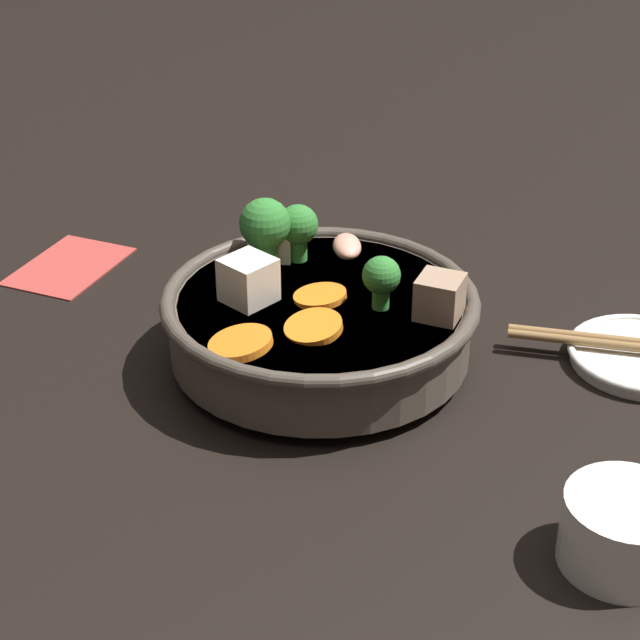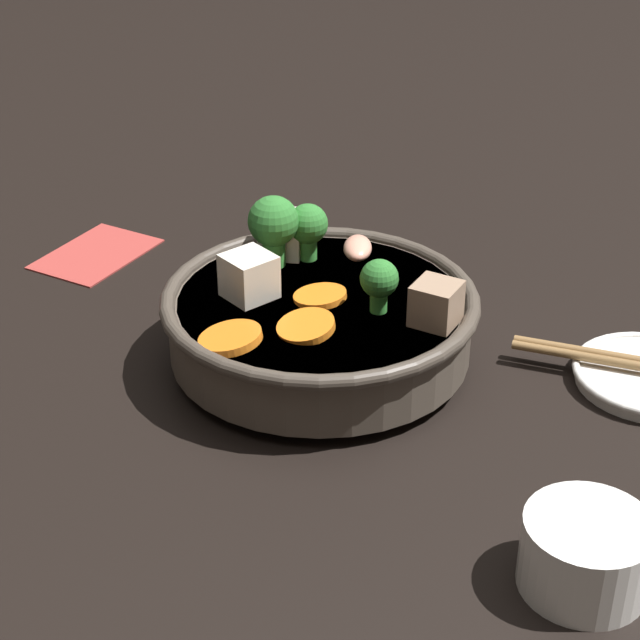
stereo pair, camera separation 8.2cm
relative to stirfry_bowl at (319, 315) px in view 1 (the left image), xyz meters
name	(u,v)px [view 1 (the left image)]	position (x,y,z in m)	size (l,w,h in m)	color
ground_plane	(320,361)	(0.00, 0.00, -0.04)	(3.00, 3.00, 0.00)	black
stirfry_bowl	(319,315)	(0.00, 0.00, 0.00)	(0.24, 0.24, 0.11)	#51473D
tea_cup	(624,531)	(0.17, 0.24, -0.02)	(0.08, 0.08, 0.05)	white
napkin	(69,266)	(-0.09, -0.26, -0.04)	(0.12, 0.09, 0.00)	#A33833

